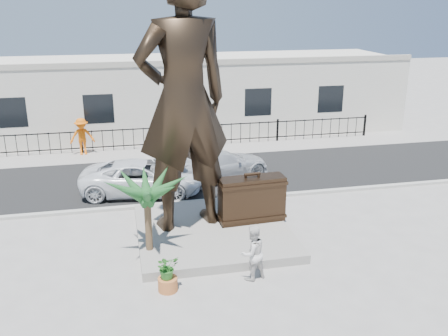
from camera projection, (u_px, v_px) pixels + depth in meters
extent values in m
plane|color=#9E9991|center=(237.00, 254.00, 16.19)|extent=(100.00, 100.00, 0.00)
cube|color=black|center=(197.00, 174.00, 23.60)|extent=(40.00, 7.00, 0.01)
cube|color=#A5A399|center=(211.00, 201.00, 20.34)|extent=(40.00, 0.25, 0.12)
cube|color=#9E9991|center=(186.00, 150.00, 27.30)|extent=(40.00, 2.50, 0.02)
cube|color=gray|center=(213.00, 232.00, 17.43)|extent=(5.20, 5.20, 0.30)
cube|color=black|center=(183.00, 136.00, 27.85)|extent=(22.00, 0.10, 1.20)
cube|color=silver|center=(174.00, 94.00, 31.23)|extent=(28.00, 7.00, 4.40)
imported|color=black|center=(183.00, 101.00, 16.30)|extent=(3.63, 2.82, 8.81)
cube|color=black|center=(252.00, 199.00, 17.71)|extent=(2.37, 0.88, 1.64)
imported|color=silver|center=(252.00, 253.00, 14.53)|extent=(0.98, 0.87, 1.69)
imported|color=white|center=(142.00, 177.00, 21.06)|extent=(5.40, 3.13, 1.41)
imported|color=#BABDBF|center=(219.00, 164.00, 22.78)|extent=(5.15, 3.46, 1.38)
imported|color=orange|center=(82.00, 136.00, 26.26)|extent=(1.34, 0.87, 1.96)
cylinder|color=#BB6631|center=(168.00, 284.00, 14.12)|extent=(0.56, 0.56, 0.40)
imported|color=#2A6D23|center=(167.00, 267.00, 13.95)|extent=(0.77, 0.72, 0.70)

